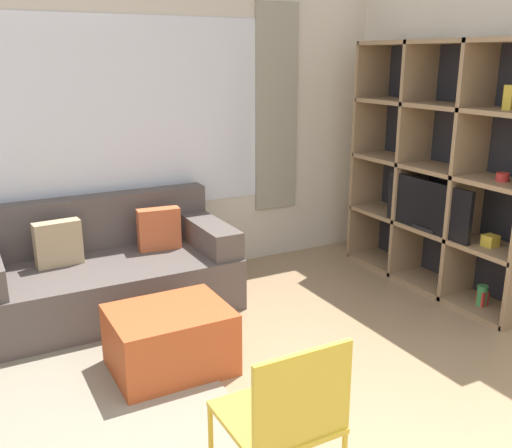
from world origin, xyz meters
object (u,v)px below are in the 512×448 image
object	(u,v)px
couch_main	(105,273)
folding_chair	(286,414)
shelving_unit	(443,171)
ottoman	(170,340)

from	to	relation	value
couch_main	folding_chair	size ratio (longest dim) A/B	2.25
shelving_unit	folding_chair	world-z (taller)	shelving_unit
shelving_unit	folding_chair	size ratio (longest dim) A/B	2.38
couch_main	ottoman	world-z (taller)	couch_main
couch_main	folding_chair	xyz separation A→B (m)	(0.13, -2.50, 0.21)
folding_chair	shelving_unit	bearing A→B (deg)	-146.72
shelving_unit	ottoman	world-z (taller)	shelving_unit
shelving_unit	folding_chair	bearing A→B (deg)	-146.72
ottoman	couch_main	bearing A→B (deg)	96.66
couch_main	folding_chair	distance (m)	2.52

